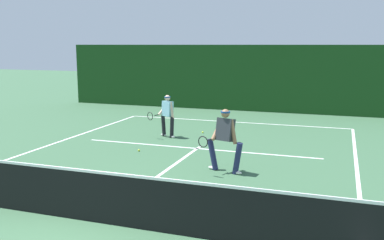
{
  "coord_description": "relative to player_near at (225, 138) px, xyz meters",
  "views": [
    {
      "loc": [
        4.27,
        -6.62,
        3.29
      ],
      "look_at": [
        -0.02,
        5.71,
        1.0
      ],
      "focal_mm": 40.35,
      "sensor_mm": 36.0,
      "label": 1
    }
  ],
  "objects": [
    {
      "name": "ground_plane",
      "position": [
        -1.49,
        -3.94,
        -0.92
      ],
      "size": [
        80.0,
        80.0,
        0.0
      ],
      "primitive_type": "plane",
      "color": "#396141"
    },
    {
      "name": "court_line_centre",
      "position": [
        -1.49,
        -0.74,
        -0.92
      ],
      "size": [
        0.1,
        6.4,
        0.01
      ],
      "primitive_type": "cube",
      "color": "white",
      "rests_on": "ground_plane"
    },
    {
      "name": "tennis_ball",
      "position": [
        -3.09,
        1.25,
        -0.89
      ],
      "size": [
        0.07,
        0.07,
        0.07
      ],
      "primitive_type": "sphere",
      "color": "#D1E033",
      "rests_on": "ground_plane"
    },
    {
      "name": "tennis_net",
      "position": [
        -1.49,
        -3.94,
        -0.4
      ],
      "size": [
        10.48,
        0.09,
        1.08
      ],
      "color": "#1E4723",
      "rests_on": "ground_plane"
    },
    {
      "name": "back_fence_windscreen",
      "position": [
        -1.49,
        10.56,
        0.72
      ],
      "size": [
        19.97,
        0.12,
        3.28
      ],
      "primitive_type": "cube",
      "color": "#184018",
      "rests_on": "ground_plane"
    },
    {
      "name": "player_near",
      "position": [
        0.0,
        0.0,
        0.0
      ],
      "size": [
        1.1,
        0.86,
        1.67
      ],
      "rotation": [
        0.0,
        0.0,
        2.86
      ],
      "color": "#1E234C",
      "rests_on": "ground_plane"
    },
    {
      "name": "court_line_baseline_far",
      "position": [
        -1.49,
        7.26,
        -0.92
      ],
      "size": [
        9.56,
        0.1,
        0.01
      ],
      "primitive_type": "cube",
      "color": "white",
      "rests_on": "ground_plane"
    },
    {
      "name": "tennis_ball_extra",
      "position": [
        -2.06,
        4.59,
        -0.89
      ],
      "size": [
        0.07,
        0.07,
        0.07
      ],
      "primitive_type": "sphere",
      "color": "#D1E033",
      "rests_on": "ground_plane"
    },
    {
      "name": "player_far",
      "position": [
        -3.06,
        3.51,
        -0.09
      ],
      "size": [
        0.97,
        0.83,
        1.52
      ],
      "rotation": [
        0.0,
        0.0,
        2.71
      ],
      "color": "black",
      "rests_on": "ground_plane"
    },
    {
      "name": "court_line_service",
      "position": [
        -1.49,
        2.2,
        -0.92
      ],
      "size": [
        7.79,
        0.1,
        0.01
      ],
      "primitive_type": "cube",
      "color": "white",
      "rests_on": "ground_plane"
    }
  ]
}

